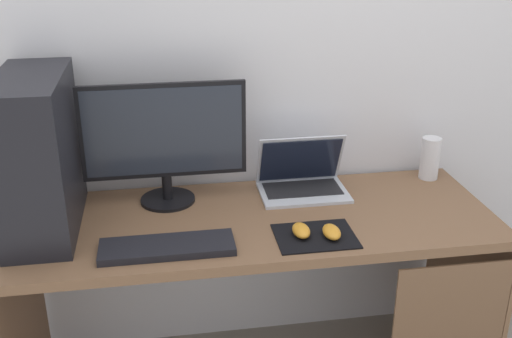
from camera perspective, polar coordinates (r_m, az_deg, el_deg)
The scene contains 10 objects.
wall_back at distance 2.27m, azimuth -1.38°, elevation 12.77°, with size 4.00×0.05×2.60m.
desk at distance 2.18m, azimuth 0.58°, elevation -7.65°, with size 1.66×0.61×0.72m.
pc_tower at distance 2.08m, azimuth -19.62°, elevation 1.28°, with size 0.21×0.49×0.52m, color black.
monitor at distance 2.16m, azimuth -8.55°, elevation 2.69°, with size 0.58×0.20×0.44m.
laptop at distance 2.30m, azimuth 4.32°, elevation -1.06°, with size 0.32×0.23×0.22m.
speaker at distance 2.50m, azimuth 15.91°, elevation 0.98°, with size 0.07×0.07×0.17m, color silver.
keyboard at distance 1.94m, azimuth -8.28°, elevation -7.21°, with size 0.42×0.14×0.02m, color black.
mousepad at distance 2.01m, azimuth 5.53°, elevation -6.25°, with size 0.26×0.20×0.01m, color black.
mouse_left at distance 2.00m, azimuth 4.23°, elevation -5.73°, with size 0.06×0.10×0.03m, color orange.
mouse_right at distance 2.00m, azimuth 7.06°, elevation -5.83°, with size 0.06×0.10×0.03m, color orange.
Camera 1 is at (-0.30, -1.86, 1.70)m, focal length 42.93 mm.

